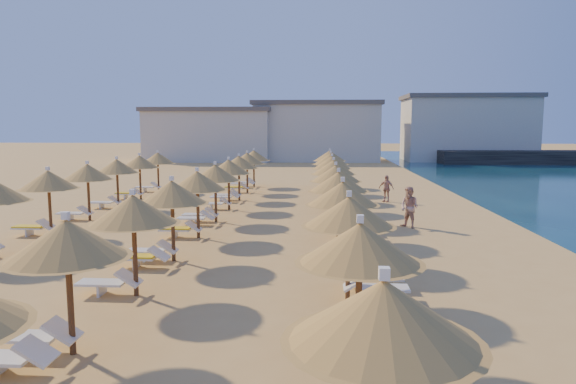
# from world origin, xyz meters

# --- Properties ---
(ground) EXTENTS (220.00, 220.00, 0.00)m
(ground) POSITION_xyz_m (0.00, 0.00, 0.00)
(ground) COLOR tan
(ground) RESTS_ON ground
(jetty) EXTENTS (30.06, 4.51, 1.50)m
(jetty) POSITION_xyz_m (30.16, 41.02, 0.75)
(jetty) COLOR black
(jetty) RESTS_ON ground
(hotel_blocks) EXTENTS (47.32, 10.41, 8.10)m
(hotel_blocks) POSITION_xyz_m (3.93, 45.23, 3.70)
(hotel_blocks) COLOR beige
(hotel_blocks) RESTS_ON ground
(parasol_row_east) EXTENTS (2.33, 32.83, 2.73)m
(parasol_row_east) POSITION_xyz_m (2.05, 1.71, 2.17)
(parasol_row_east) COLOR brown
(parasol_row_east) RESTS_ON ground
(parasol_row_west) EXTENTS (2.33, 32.83, 2.73)m
(parasol_row_west) POSITION_xyz_m (-3.31, 1.71, 2.17)
(parasol_row_west) COLOR brown
(parasol_row_west) RESTS_ON ground
(parasol_row_inland) EXTENTS (2.33, 22.66, 2.73)m
(parasol_row_inland) POSITION_xyz_m (-9.15, 3.40, 2.17)
(parasol_row_inland) COLOR brown
(parasol_row_inland) RESTS_ON ground
(loungers) EXTENTS (14.20, 31.06, 0.66)m
(loungers) POSITION_xyz_m (-2.44, 1.91, 0.34)
(loungers) COLOR silver
(loungers) RESTS_ON ground
(beachgoer_c) EXTENTS (0.96, 0.79, 1.53)m
(beachgoer_c) POSITION_xyz_m (5.13, 10.07, 0.77)
(beachgoer_c) COLOR tan
(beachgoer_c) RESTS_ON ground
(beachgoer_b) EXTENTS (1.07, 1.07, 1.75)m
(beachgoer_b) POSITION_xyz_m (5.14, 2.54, 0.87)
(beachgoer_b) COLOR tan
(beachgoer_b) RESTS_ON ground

